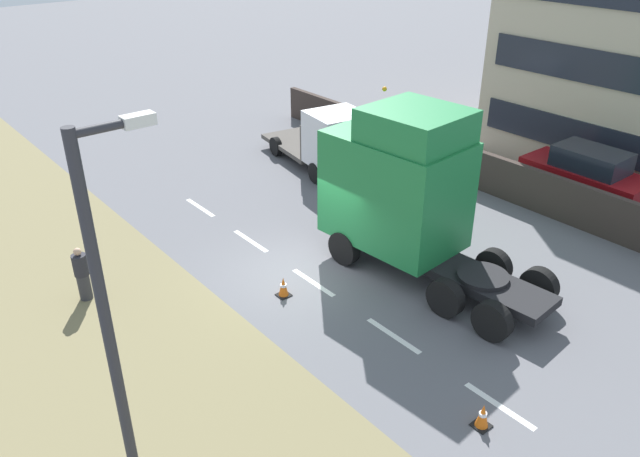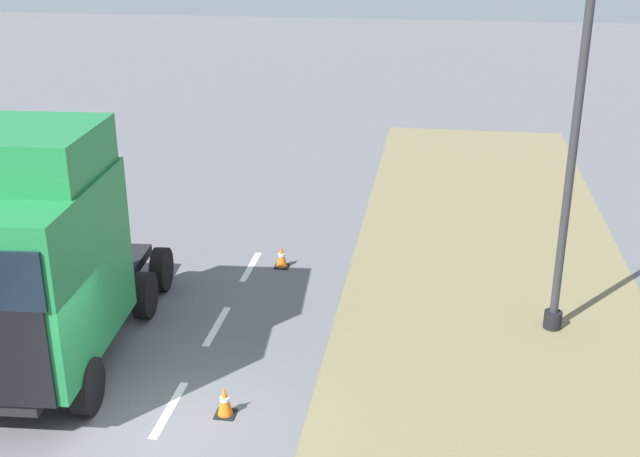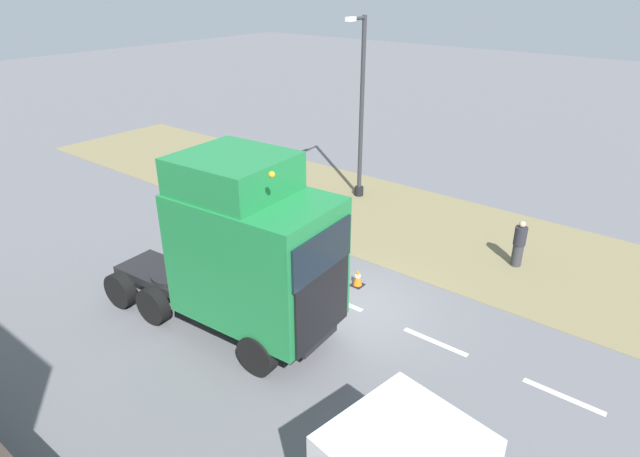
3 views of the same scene
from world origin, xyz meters
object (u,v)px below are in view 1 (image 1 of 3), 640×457
at_px(lorry_cab, 403,190).
at_px(traffic_cone_lead, 283,287).
at_px(flatbed_truck, 330,141).
at_px(parked_car, 585,178).
at_px(traffic_cone_trailing, 483,416).
at_px(lamp_post, 121,379).
at_px(pedestrian, 82,275).

height_order(lorry_cab, traffic_cone_lead, lorry_cab).
height_order(flatbed_truck, parked_car, flatbed_truck).
relative_size(parked_car, traffic_cone_trailing, 7.52).
distance_m(lorry_cab, traffic_cone_lead, 4.34).
distance_m(lamp_post, pedestrian, 8.17).
bearing_deg(parked_car, traffic_cone_lead, 170.65).
distance_m(parked_car, pedestrian, 16.94).
relative_size(lorry_cab, pedestrian, 4.52).
bearing_deg(parked_car, traffic_cone_trailing, -158.25).
distance_m(flatbed_truck, pedestrian, 11.22).
height_order(lorry_cab, lamp_post, lamp_post).
xyz_separation_m(parked_car, traffic_cone_lead, (-11.79, 2.08, -0.73)).
distance_m(flatbed_truck, lamp_post, 16.35).
distance_m(pedestrian, traffic_cone_trailing, 10.86).
distance_m(pedestrian, traffic_cone_lead, 5.43).
xyz_separation_m(flatbed_truck, pedestrian, (-10.93, -2.48, -0.61)).
height_order(lamp_post, traffic_cone_trailing, lamp_post).
xyz_separation_m(lorry_cab, traffic_cone_trailing, (-3.42, -5.71, -2.15)).
relative_size(lorry_cab, lamp_post, 0.99).
height_order(flatbed_truck, traffic_cone_lead, flatbed_truck).
distance_m(lorry_cab, lamp_post, 10.39).
distance_m(flatbed_truck, parked_car, 9.42).
bearing_deg(traffic_cone_lead, pedestrian, 141.90).
bearing_deg(parked_car, lorry_cab, 171.74).
relative_size(lorry_cab, traffic_cone_lead, 12.39).
bearing_deg(lorry_cab, traffic_cone_trailing, -125.11).
xyz_separation_m(lamp_post, traffic_cone_trailing, (6.37, -2.31, -3.01)).
relative_size(parked_car, traffic_cone_lead, 7.52).
relative_size(flatbed_truck, traffic_cone_trailing, 10.19).
height_order(pedestrian, traffic_cone_lead, pedestrian).
bearing_deg(pedestrian, traffic_cone_trailing, -65.35).
xyz_separation_m(flatbed_truck, parked_car, (5.12, -7.90, -0.37)).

